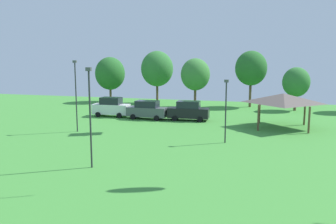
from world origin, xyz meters
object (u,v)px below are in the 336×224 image
parked_car_second_from_left (147,110)px  parked_car_third_from_left (188,111)px  light_post_2 (90,112)px  treeline_tree_0 (110,74)px  park_pavilion (283,98)px  light_post_0 (76,92)px  treeline_tree_2 (195,74)px  parked_car_leftmost (111,107)px  treeline_tree_1 (157,69)px  light_post_1 (226,107)px  treeline_tree_3 (251,68)px  treeline_tree_4 (296,82)px

parked_car_second_from_left → parked_car_third_from_left: 4.94m
light_post_2 → treeline_tree_0: 35.68m
park_pavilion → light_post_0: 21.01m
parked_car_third_from_left → treeline_tree_2: (-1.48, 11.27, 3.68)m
parked_car_leftmost → parked_car_third_from_left: 9.85m
light_post_2 → treeline_tree_1: (-5.76, 33.03, 1.77)m
light_post_0 → light_post_1: size_ratio=1.29×
parked_car_leftmost → treeline_tree_2: 14.35m
treeline_tree_3 → light_post_2: bearing=-104.8°
parked_car_leftmost → parked_car_third_from_left: bearing=-2.8°
treeline_tree_0 → treeline_tree_2: (14.65, -2.37, 0.14)m
light_post_1 → treeline_tree_3: size_ratio=0.66×
parked_car_leftmost → parked_car_second_from_left: (4.92, -0.58, -0.08)m
parked_car_second_from_left → light_post_1: (10.32, -9.48, 2.01)m
light_post_0 → treeline_tree_3: bearing=55.7°
treeline_tree_0 → parked_car_third_from_left: bearing=-40.2°
park_pavilion → light_post_1: bearing=-120.9°
treeline_tree_4 → treeline_tree_3: bearing=161.3°
treeline_tree_0 → treeline_tree_1: size_ratio=0.89×
treeline_tree_3 → treeline_tree_1: bearing=179.5°
light_post_2 → treeline_tree_1: size_ratio=0.80×
light_post_2 → treeline_tree_3: size_ratio=0.81×
light_post_2 → treeline_tree_1: 33.58m
park_pavilion → treeline_tree_3: (-4.05, 15.23, 2.61)m
parked_car_second_from_left → treeline_tree_4: size_ratio=0.81×
parked_car_second_from_left → light_post_0: bearing=-114.2°
treeline_tree_2 → treeline_tree_1: bearing=159.4°
parked_car_leftmost → treeline_tree_4: size_ratio=0.76×
light_post_0 → park_pavilion: bearing=21.1°
light_post_0 → treeline_tree_1: (1.11, 22.93, 1.59)m
parked_car_third_from_left → treeline_tree_4: (12.48, 11.55, 2.80)m
light_post_0 → light_post_2: size_ratio=1.05×
treeline_tree_4 → light_post_2: bearing=-115.7°
parked_car_third_from_left → treeline_tree_0: size_ratio=0.66×
light_post_1 → treeline_tree_4: size_ratio=0.91×
park_pavilion → light_post_1: size_ratio=1.13×
light_post_2 → parked_car_third_from_left: bearing=83.0°
light_post_0 → parked_car_leftmost: bearing=93.8°
parked_car_second_from_left → treeline_tree_3: bearing=53.2°
parked_car_leftmost → treeline_tree_3: 21.50m
light_post_0 → light_post_1: (14.62, -0.72, -0.80)m
parked_car_third_from_left → light_post_2: (-2.35, -19.26, 2.60)m
light_post_2 → treeline_tree_1: treeline_tree_1 is taller
parked_car_second_from_left → park_pavilion: bearing=-2.6°
parked_car_third_from_left → light_post_0: light_post_0 is taller
park_pavilion → parked_car_leftmost: bearing=175.0°
parked_car_third_from_left → light_post_2: light_post_2 is taller
parked_car_third_from_left → light_post_0: 13.29m
light_post_0 → treeline_tree_0: 23.83m
light_post_2 → treeline_tree_4: light_post_2 is taller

